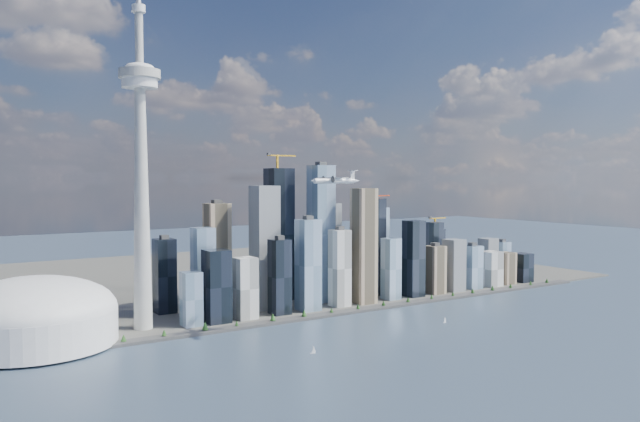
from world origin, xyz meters
TOP-DOWN VIEW (x-y plane):
  - ground at (0.00, 0.00)m, footprint 4000.00×4000.00m
  - seawall at (0.00, 250.00)m, footprint 1100.00×22.00m
  - land at (0.00, 700.00)m, footprint 1400.00×900.00m
  - shoreline_trees at (0.00, 250.00)m, footprint 960.53×7.20m
  - skyscraper_cluster at (59.62, 336.82)m, footprint 736.00×142.00m
  - needle_tower at (-300.00, 310.00)m, footprint 56.00×56.00m
  - dome_stadium at (-440.00, 300.00)m, footprint 200.00×200.00m
  - airplane at (-88.84, 145.05)m, footprint 73.83×65.27m
  - sailboat_west at (-159.83, 86.01)m, footprint 7.65×3.07m
  - sailboat_east at (88.81, 118.92)m, footprint 7.44×3.69m

SIDE VIEW (x-z plane):
  - ground at x=0.00m, z-range 0.00..0.00m
  - land at x=0.00m, z-range 0.00..3.00m
  - seawall at x=0.00m, z-range 0.00..4.00m
  - sailboat_east at x=88.81m, z-range -1.85..8.50m
  - sailboat_west at x=-159.83m, z-range -1.89..8.67m
  - shoreline_trees at x=0.00m, z-range 4.38..13.18m
  - dome_stadium at x=-440.00m, z-range -3.56..82.44m
  - skyscraper_cluster at x=59.62m, z-range -48.05..204.67m
  - airplane at x=-88.84m, z-range 201.18..219.18m
  - needle_tower at x=-300.00m, z-range -39.41..511.09m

